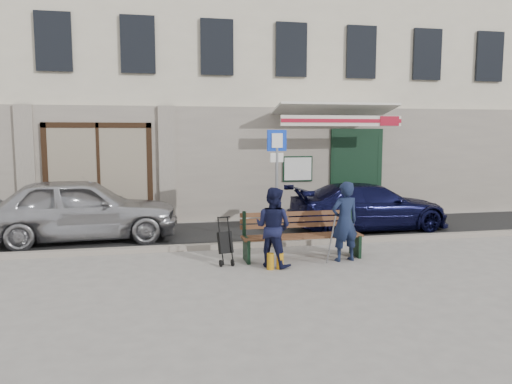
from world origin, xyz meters
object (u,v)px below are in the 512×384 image
object	(u,v)px
bench	(300,236)
stroller	(225,244)
car_navy	(369,207)
car_silver	(81,209)
woman	(273,227)
parking_sign	(277,168)
man	(345,221)

from	to	relation	value
bench	stroller	size ratio (longest dim) A/B	2.69
car_navy	bench	xyz separation A→B (m)	(-2.58, -2.48, -0.14)
car_silver	woman	distance (m)	4.86
parking_sign	stroller	distance (m)	2.52
woman	man	bearing A→B (deg)	-135.02
car_silver	parking_sign	distance (m)	4.58
man	woman	bearing A→B (deg)	-4.70
parking_sign	bench	world-z (taller)	parking_sign
bench	man	xyz separation A→B (m)	(0.80, -0.35, 0.32)
car_navy	parking_sign	xyz separation A→B (m)	(-2.68, -0.97, 1.09)
bench	stroller	xyz separation A→B (m)	(-1.50, -0.13, -0.06)
bench	man	bearing A→B (deg)	-23.50
car_navy	woman	bearing A→B (deg)	128.23
car_navy	man	distance (m)	3.35
car_silver	woman	world-z (taller)	car_silver
stroller	parking_sign	bearing A→B (deg)	35.33
parking_sign	woman	distance (m)	2.25
car_navy	bench	world-z (taller)	car_navy
parking_sign	man	distance (m)	2.25
bench	stroller	world-z (taller)	bench
car_navy	woman	xyz separation A→B (m)	(-3.24, -2.94, 0.14)
bench	woman	size ratio (longest dim) A/B	1.62
car_navy	stroller	size ratio (longest dim) A/B	4.64
man	woman	size ratio (longest dim) A/B	1.05
car_silver	car_navy	world-z (taller)	car_silver
car_silver	man	size ratio (longest dim) A/B	2.81
stroller	man	bearing A→B (deg)	-19.38
man	parking_sign	bearing A→B (deg)	-73.23
parking_sign	man	xyz separation A→B (m)	(0.89, -1.85, -0.92)
parking_sign	bench	xyz separation A→B (m)	(0.10, -1.51, -1.23)
man	car_silver	bearing A→B (deg)	-38.05
car_silver	bench	size ratio (longest dim) A/B	1.82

